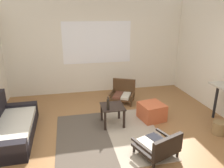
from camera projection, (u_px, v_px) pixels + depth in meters
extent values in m
plane|color=olive|center=(123.00, 146.00, 3.89)|extent=(7.80, 7.80, 0.00)
cube|color=silver|center=(97.00, 48.00, 6.29)|extent=(5.60, 0.12, 2.70)
cube|color=white|center=(97.00, 43.00, 6.18)|extent=(2.01, 0.01, 1.21)
cube|color=#4C4238|center=(83.00, 138.00, 4.14)|extent=(1.03, 2.05, 0.01)
cube|color=gray|center=(133.00, 132.00, 4.35)|extent=(1.03, 2.05, 0.01)
cube|color=black|center=(13.00, 132.00, 4.16)|extent=(0.81, 1.78, 0.21)
cube|color=beige|center=(13.00, 125.00, 4.12)|extent=(0.71, 1.60, 0.10)
cube|color=black|center=(20.00, 111.00, 4.87)|extent=(0.79, 0.19, 0.37)
cube|color=black|center=(2.00, 154.00, 3.40)|extent=(0.79, 0.19, 0.37)
cube|color=black|center=(112.00, 106.00, 4.53)|extent=(0.48, 0.52, 0.02)
cube|color=black|center=(102.00, 112.00, 4.77)|extent=(0.04, 0.04, 0.42)
cube|color=black|center=(119.00, 110.00, 4.85)|extent=(0.04, 0.04, 0.42)
cube|color=black|center=(105.00, 121.00, 4.36)|extent=(0.04, 0.04, 0.42)
cube|color=black|center=(124.00, 119.00, 4.44)|extent=(0.04, 0.04, 0.42)
cylinder|color=#472D19|center=(131.00, 104.00, 5.52)|extent=(0.04, 0.04, 0.13)
cylinder|color=#472D19|center=(110.00, 102.00, 5.64)|extent=(0.04, 0.04, 0.13)
cylinder|color=#472D19|center=(133.00, 98.00, 5.94)|extent=(0.04, 0.04, 0.13)
cylinder|color=#472D19|center=(114.00, 96.00, 6.07)|extent=(0.04, 0.04, 0.13)
cube|color=#472D19|center=(122.00, 97.00, 5.76)|extent=(0.80, 0.76, 0.05)
cube|color=beige|center=(126.00, 96.00, 5.70)|extent=(0.40, 0.53, 0.06)
cube|color=brown|center=(118.00, 95.00, 5.75)|extent=(0.40, 0.53, 0.06)
cube|color=#472D19|center=(124.00, 86.00, 5.91)|extent=(0.59, 0.34, 0.42)
cube|color=#472D19|center=(133.00, 94.00, 5.66)|extent=(0.28, 0.51, 0.04)
cube|color=#472D19|center=(112.00, 92.00, 5.79)|extent=(0.28, 0.51, 0.04)
cylinder|color=black|center=(134.00, 149.00, 3.72)|extent=(0.04, 0.04, 0.12)
cylinder|color=black|center=(157.00, 140.00, 3.99)|extent=(0.04, 0.04, 0.12)
cylinder|color=black|center=(154.00, 166.00, 3.31)|extent=(0.04, 0.04, 0.12)
cylinder|color=black|center=(177.00, 154.00, 3.59)|extent=(0.04, 0.04, 0.12)
cube|color=black|center=(156.00, 147.00, 3.62)|extent=(0.78, 0.76, 0.05)
cube|color=beige|center=(150.00, 146.00, 3.57)|extent=(0.37, 0.56, 0.06)
cube|color=black|center=(160.00, 142.00, 3.68)|extent=(0.37, 0.56, 0.06)
cube|color=black|center=(168.00, 146.00, 3.36)|extent=(0.61, 0.28, 0.31)
cube|color=black|center=(143.00, 147.00, 3.44)|extent=(0.24, 0.56, 0.04)
cube|color=black|center=(168.00, 136.00, 3.73)|extent=(0.24, 0.56, 0.04)
cube|color=#BC5633|center=(152.00, 112.00, 4.83)|extent=(0.60, 0.60, 0.38)
cylinder|color=black|center=(216.00, 101.00, 4.84)|extent=(0.06, 0.06, 0.84)
cylinder|color=black|center=(108.00, 105.00, 4.33)|extent=(0.06, 0.06, 0.22)
cylinder|color=black|center=(108.00, 98.00, 4.29)|extent=(0.03, 0.03, 0.06)
cylinder|color=olive|center=(219.00, 128.00, 4.27)|extent=(0.25, 0.25, 0.26)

